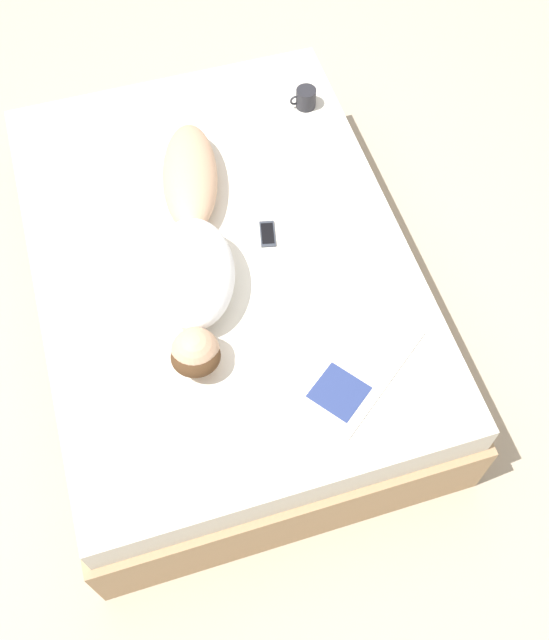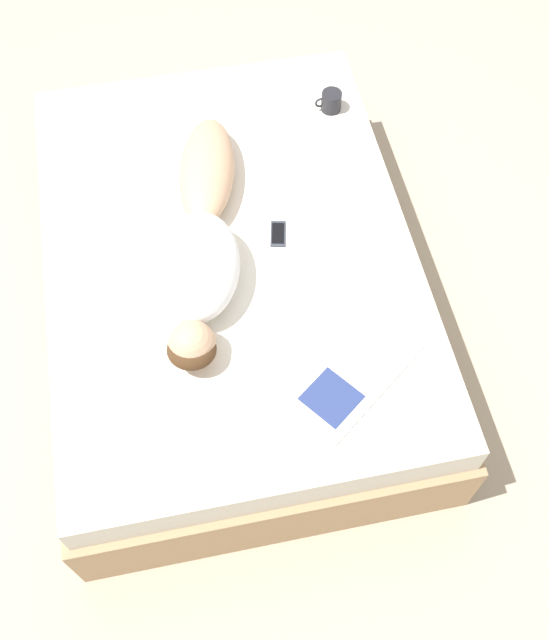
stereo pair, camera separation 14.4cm
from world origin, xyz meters
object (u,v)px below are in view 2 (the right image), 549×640
(open_magazine, at_px, (353,375))
(cell_phone, at_px, (278,234))
(person, at_px, (200,242))
(coffee_mug, at_px, (331,101))

(open_magazine, xyz_separation_m, cell_phone, (0.15, -0.70, 0.00))
(person, height_order, cell_phone, person)
(open_magazine, bearing_deg, cell_phone, -115.19)
(open_magazine, height_order, cell_phone, same)
(cell_phone, bearing_deg, person, 21.49)
(person, distance_m, cell_phone, 0.35)
(coffee_mug, bearing_deg, cell_phone, 60.04)
(person, relative_size, open_magazine, 2.16)
(coffee_mug, bearing_deg, person, 45.31)
(person, xyz_separation_m, coffee_mug, (-0.72, -0.73, -0.05))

